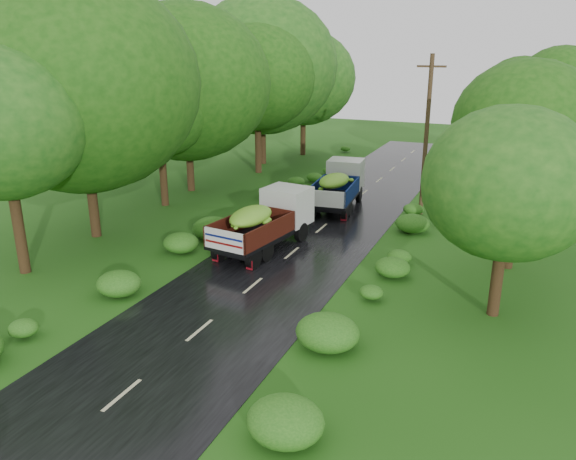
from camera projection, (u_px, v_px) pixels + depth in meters
The scene contains 9 objects.
ground at pixel (122, 395), 15.40m from camera, with size 120.00×120.00×0.00m, color #1A490F.
road at pixel (215, 318), 19.76m from camera, with size 6.50×80.00×0.02m, color black.
road_lines at pixel (228, 306), 20.63m from camera, with size 0.12×69.60×0.00m.
truck_near at pixel (267, 219), 26.14m from camera, with size 2.94×6.27×2.54m.
truck_far at pixel (339, 184), 32.78m from camera, with size 2.68×6.15×2.51m.
utility_pole at pixel (426, 135), 30.51m from camera, with size 1.53×0.25×8.72m.
trees_left at pixel (208, 82), 35.67m from camera, with size 6.48×33.25×9.79m.
trees_right at pixel (526, 117), 29.84m from camera, with size 5.85×30.99×8.21m.
shrubs at pixel (308, 233), 27.50m from camera, with size 11.90×44.00×0.70m.
Camera 1 is at (9.39, -10.32, 9.16)m, focal length 35.00 mm.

